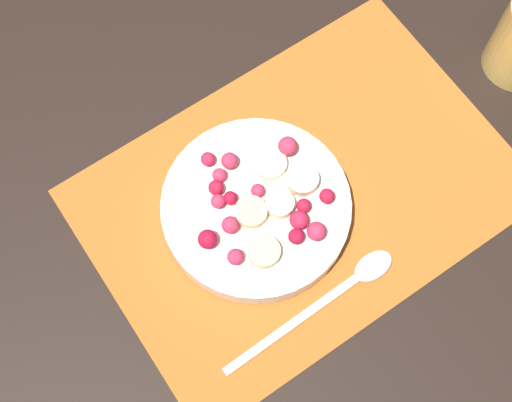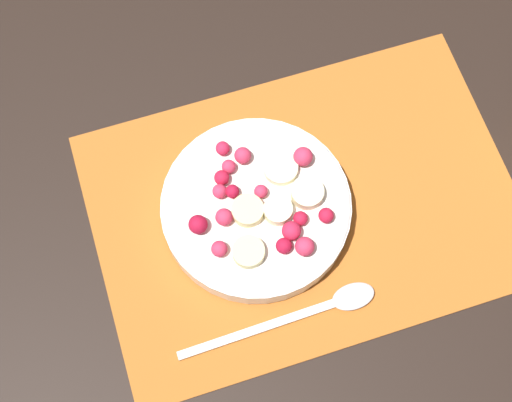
{
  "view_description": "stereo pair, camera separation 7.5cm",
  "coord_description": "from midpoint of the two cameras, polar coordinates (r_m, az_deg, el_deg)",
  "views": [
    {
      "loc": [
        0.2,
        0.21,
        0.75
      ],
      "look_at": [
        0.05,
        -0.01,
        0.04
      ],
      "focal_mm": 50.0,
      "sensor_mm": 36.0,
      "label": 1
    },
    {
      "loc": [
        0.13,
        0.24,
        0.75
      ],
      "look_at": [
        0.05,
        -0.01,
        0.04
      ],
      "focal_mm": 50.0,
      "sensor_mm": 36.0,
      "label": 2
    }
  ],
  "objects": [
    {
      "name": "spoon",
      "position": [
        0.76,
        4.22,
        -7.29
      ],
      "size": [
        0.22,
        0.03,
        0.01
      ],
      "rotation": [
        0.0,
        0.0,
        3.16
      ],
      "color": "silver",
      "rests_on": "placemat"
    },
    {
      "name": "ground_plane",
      "position": [
        0.8,
        0.89,
        0.21
      ],
      "size": [
        3.0,
        3.0,
        0.0
      ],
      "primitive_type": "plane",
      "color": "black"
    },
    {
      "name": "fruit_bowl",
      "position": [
        0.77,
        -2.71,
        -0.85
      ],
      "size": [
        0.21,
        0.21,
        0.05
      ],
      "color": "white",
      "rests_on": "placemat"
    },
    {
      "name": "placemat",
      "position": [
        0.8,
        0.89,
        0.28
      ],
      "size": [
        0.47,
        0.32,
        0.01
      ],
      "color": "#B26023",
      "rests_on": "ground_plane"
    }
  ]
}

